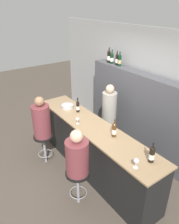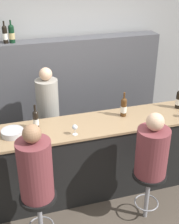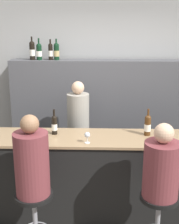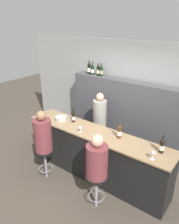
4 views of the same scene
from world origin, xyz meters
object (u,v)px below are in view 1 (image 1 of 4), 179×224
guest_seated_left (41,120)px  guest_seated_right (77,156)px  bar_stool_right (78,179)px  bar_stool_left (44,141)px  wine_bottle_backbar_2 (117,59)px  wine_glass_0 (77,119)px  wine_glass_1 (136,161)px  bartender (109,121)px  wine_bottle_counter_2 (152,154)px  wine_bottle_backbar_0 (109,56)px  wine_bottle_counter_1 (114,130)px  metal_bowl (67,106)px  wine_bottle_backbar_1 (112,58)px  wine_bottle_backbar_3 (120,60)px  wine_bottle_counter_0 (78,106)px

guest_seated_left → guest_seated_right: size_ratio=1.09×
guest_seated_left → bar_stool_right: 1.35m
bar_stool_left → wine_bottle_backbar_2: bearing=92.3°
bar_stool_right → wine_glass_0: bearing=146.8°
wine_glass_1 → bartender: (-1.62, 0.89, -0.41)m
wine_bottle_counter_2 → wine_bottle_backbar_0: (-2.36, 1.17, 0.75)m
wine_bottle_counter_1 → guest_seated_right: bearing=-87.4°
wine_bottle_counter_2 → wine_glass_0: (-1.49, -0.27, -0.04)m
wine_glass_1 → guest_seated_right: (-0.72, -0.48, -0.15)m
wine_bottle_counter_2 → metal_bowl: size_ratio=1.28×
wine_bottle_backbar_1 → wine_glass_0: 1.80m
wine_glass_1 → metal_bowl: bearing=175.0°
wine_bottle_backbar_2 → bar_stool_right: (1.34, -1.92, -1.36)m
wine_glass_0 → guest_seated_left: size_ratio=0.15×
metal_bowl → bar_stool_left: metal_bowl is taller
wine_bottle_backbar_0 → bartender: 1.48m
bar_stool_left → wine_glass_0: bearing=42.6°
bartender → guest_seated_right: bearing=-56.8°
wine_bottle_backbar_0 → bartender: (0.71, -0.54, -1.18)m
wine_glass_1 → guest_seated_left: size_ratio=0.19×
wine_bottle_backbar_0 → wine_glass_0: (0.87, -1.44, -0.79)m
wine_bottle_counter_1 → bar_stool_left: (-1.23, -0.75, -0.62)m
wine_glass_0 → wine_glass_1: 1.45m
metal_bowl → wine_glass_0: bearing=-15.1°
bar_stool_left → bartender: (0.36, 1.38, 0.20)m
wine_bottle_counter_2 → bar_stool_right: 1.23m
wine_bottle_counter_1 → wine_bottle_backbar_1: wine_bottle_backbar_1 is taller
wine_bottle_backbar_1 → guest_seated_right: 2.60m
wine_bottle_counter_2 → guest_seated_right: 1.08m
wine_bottle_counter_1 → wine_bottle_backbar_2: wine_bottle_backbar_2 is taller
wine_glass_0 → wine_bottle_backbar_0: bearing=121.4°
wine_bottle_backbar_2 → wine_bottle_counter_2: bearing=-29.2°
wine_bottle_backbar_3 → guest_seated_right: 2.46m
wine_bottle_counter_0 → wine_bottle_backbar_2: wine_bottle_backbar_2 is taller
wine_bottle_backbar_1 → bar_stool_left: 2.36m
wine_bottle_counter_2 → bar_stool_left: wine_bottle_counter_2 is taller
wine_bottle_backbar_0 → wine_glass_1: bearing=-31.6°
wine_bottle_backbar_2 → wine_glass_1: size_ratio=1.96×
wine_bottle_counter_1 → guest_seated_left: size_ratio=0.39×
wine_glass_0 → bartender: bartender is taller
wine_bottle_counter_1 → wine_glass_1: (0.75, -0.27, -0.02)m
wine_bottle_backbar_3 → metal_bowl: wine_bottle_backbar_3 is taller
bar_stool_right → guest_seated_right: bearing=166.0°
wine_bottle_counter_2 → bartender: bartender is taller
wine_glass_0 → bar_stool_left: (-0.52, -0.48, -0.59)m
wine_bottle_backbar_3 → guest_seated_left: 2.11m
wine_bottle_backbar_3 → wine_bottle_counter_0: bearing=-84.7°
wine_glass_0 → metal_bowl: size_ratio=0.51×
wine_bottle_backbar_0 → wine_glass_1: size_ratio=2.21×
wine_bottle_counter_1 → guest_seated_right: 0.77m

